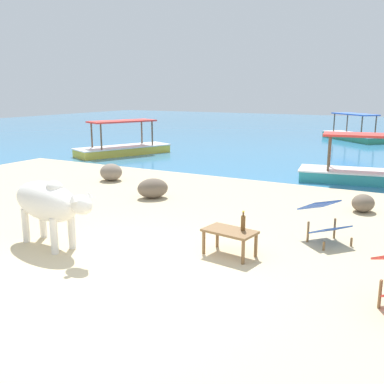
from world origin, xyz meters
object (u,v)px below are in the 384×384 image
at_px(deck_chair_near, 324,218).
at_px(boat_yellow, 123,147).
at_px(boat_teal, 371,173).
at_px(cow, 48,202).
at_px(boat_green, 353,135).
at_px(low_bench_table, 230,234).
at_px(bottle, 243,223).

relative_size(deck_chair_near, boat_yellow, 0.24).
height_order(deck_chair_near, boat_teal, boat_teal).
xyz_separation_m(cow, boat_green, (1.44, 18.17, -0.45)).
distance_m(low_bench_table, deck_chair_near, 1.69).
distance_m(cow, boat_green, 18.23).
bearing_deg(cow, low_bench_table, 32.47).
height_order(bottle, deck_chair_near, bottle).
bearing_deg(boat_teal, bottle, 72.54).
bearing_deg(deck_chair_near, low_bench_table, -89.18).
xyz_separation_m(cow, deck_chair_near, (3.69, 2.30, -0.32)).
bearing_deg(low_bench_table, boat_teal, 89.40).
distance_m(cow, boat_teal, 8.55).
distance_m(low_bench_table, bottle, 0.26).
bearing_deg(low_bench_table, bottle, 33.22).
height_order(low_bench_table, deck_chair_near, deck_chair_near).
bearing_deg(low_bench_table, cow, -151.18).
height_order(low_bench_table, boat_yellow, boat_yellow).
distance_m(boat_yellow, boat_green, 11.61).
distance_m(bottle, boat_yellow, 11.18).
relative_size(low_bench_table, deck_chair_near, 0.88).
height_order(cow, boat_green, boat_green).
bearing_deg(boat_yellow, cow, 54.60).
relative_size(cow, boat_teal, 0.50).
bearing_deg(boat_yellow, bottle, 69.87).
bearing_deg(boat_green, boat_teal, 145.89).
bearing_deg(cow, boat_green, 97.28).
height_order(bottle, boat_yellow, boat_yellow).
relative_size(cow, bottle, 6.47).
bearing_deg(bottle, boat_green, 94.54).
height_order(boat_teal, boat_yellow, same).
bearing_deg(cow, bottle, 32.75).
bearing_deg(boat_green, cow, 129.37).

